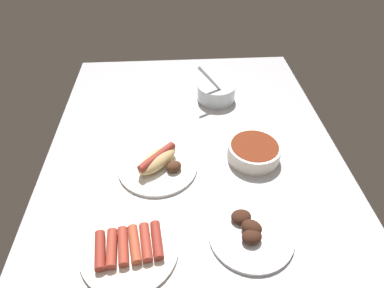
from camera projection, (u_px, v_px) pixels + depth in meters
ground_plane at (194, 154)px, 102.69cm from camera, size 120.00×90.00×3.00cm
bowl_coleslaw at (216, 91)px, 120.70cm from camera, size 13.95×14.28×15.41cm
bowl_chili at (254, 151)px, 97.46cm from camera, size 15.66×15.66×5.00cm
plate_sausages at (129, 247)px, 75.41cm from camera, size 22.91×22.91×3.35cm
plate_hotdog_assembled at (158, 163)px, 94.88cm from camera, size 23.21×23.21×5.61cm
plate_grilled_meat at (250, 232)px, 78.54cm from camera, size 20.69×20.69×4.08cm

